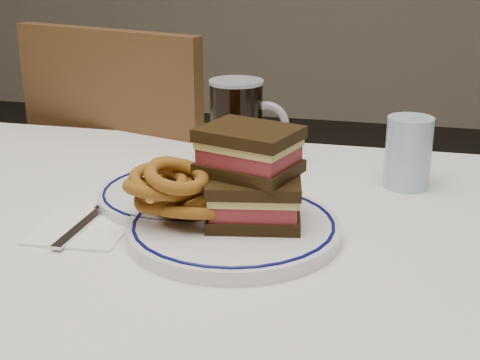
% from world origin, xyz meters
% --- Properties ---
extents(dining_table, '(1.27, 0.87, 0.75)m').
position_xyz_m(dining_table, '(0.00, 0.00, 0.64)').
color(dining_table, white).
rests_on(dining_table, floor).
extents(chair_far, '(0.54, 0.54, 0.94)m').
position_xyz_m(chair_far, '(-0.16, 0.57, 0.51)').
color(chair_far, '#4A3118').
rests_on(chair_far, floor).
extents(main_plate, '(0.27, 0.27, 0.02)m').
position_xyz_m(main_plate, '(0.18, 0.00, 0.76)').
color(main_plate, white).
rests_on(main_plate, dining_table).
extents(reuben_sandwich, '(0.14, 0.13, 0.12)m').
position_xyz_m(reuben_sandwich, '(0.20, 0.01, 0.83)').
color(reuben_sandwich, black).
rests_on(reuben_sandwich, main_plate).
extents(onion_rings_main, '(0.14, 0.12, 0.10)m').
position_xyz_m(onion_rings_main, '(0.11, -0.01, 0.80)').
color(onion_rings_main, '#72330F').
rests_on(onion_rings_main, main_plate).
extents(ketchup_ramekin, '(0.06, 0.06, 0.04)m').
position_xyz_m(ketchup_ramekin, '(0.17, 0.10, 0.79)').
color(ketchup_ramekin, silver).
rests_on(ketchup_ramekin, main_plate).
extents(beer_mug, '(0.13, 0.09, 0.14)m').
position_xyz_m(beer_mug, '(0.12, 0.27, 0.82)').
color(beer_mug, black).
rests_on(beer_mug, dining_table).
extents(water_glass, '(0.07, 0.07, 0.11)m').
position_xyz_m(water_glass, '(0.39, 0.23, 0.80)').
color(water_glass, '#ACCCDF').
rests_on(water_glass, dining_table).
extents(far_plate, '(0.24, 0.24, 0.02)m').
position_xyz_m(far_plate, '(0.08, 0.10, 0.76)').
color(far_plate, white).
rests_on(far_plate, dining_table).
extents(onion_rings_far, '(0.08, 0.12, 0.06)m').
position_xyz_m(onion_rings_far, '(0.06, 0.10, 0.78)').
color(onion_rings_far, '#72330F').
rests_on(onion_rings_far, far_plate).
extents(napkin_fork, '(0.12, 0.16, 0.01)m').
position_xyz_m(napkin_fork, '(-0.01, -0.03, 0.75)').
color(napkin_fork, white).
rests_on(napkin_fork, dining_table).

